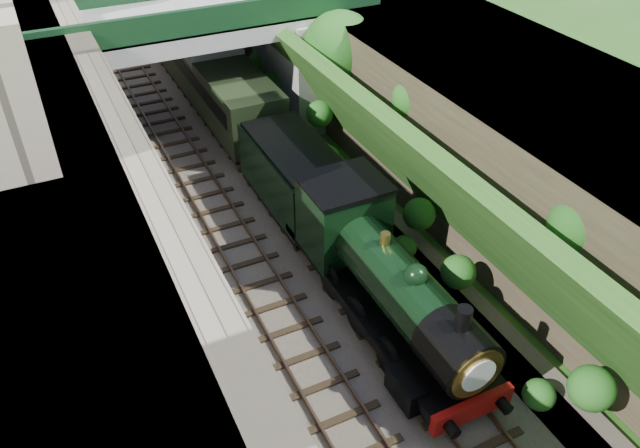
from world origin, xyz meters
The scene contains 12 objects.
trackbed centered at (0.00, 20.00, 0.10)m, with size 10.00×90.00×0.20m, color #473F38.
retaining_wall centered at (-5.50, 20.00, 3.50)m, with size 1.00×90.00×7.00m, color #756B56.
street_plateau_left centered at (-9.00, 20.00, 3.50)m, with size 6.00×90.00×7.00m, color #262628.
street_plateau_right centered at (9.50, 20.00, 3.12)m, with size 8.00×90.00×6.25m, color #262628.
embankment_slope centered at (4.95, 21.00, 2.67)m, with size 4.20×90.12×6.36m.
track_left centered at (-2.00, 20.00, 0.25)m, with size 2.50×90.00×0.20m.
track_right centered at (1.20, 20.00, 0.25)m, with size 2.50×90.00×0.20m.
road_bridge centered at (0.94, 24.00, 4.08)m, with size 16.00×6.40×7.25m.
tree centered at (5.91, 20.13, 4.65)m, with size 3.60×3.80×6.60m.
locomotive centered at (1.20, 7.75, 1.89)m, with size 3.10×10.23×3.83m.
tender centered at (1.20, 15.11, 1.62)m, with size 2.70×6.00×3.05m.
coach_front centered at (1.20, 27.71, 2.05)m, with size 2.90×18.00×3.70m.
Camera 1 is at (-7.48, -5.24, 15.64)m, focal length 35.00 mm.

